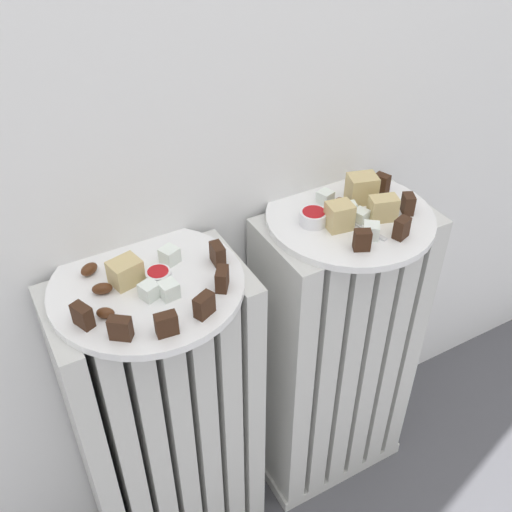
{
  "coord_description": "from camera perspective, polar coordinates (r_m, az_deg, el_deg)",
  "views": [
    {
      "loc": [
        -0.35,
        -0.36,
        1.22
      ],
      "look_at": [
        0.0,
        0.28,
        0.65
      ],
      "focal_mm": 41.42,
      "sensor_mm": 36.0,
      "label": 1
    }
  ],
  "objects": [
    {
      "name": "radiator_left",
      "position": [
        1.11,
        -8.44,
        -16.24
      ],
      "size": [
        0.31,
        0.18,
        0.66
      ],
      "color": "silver",
      "rests_on": "ground_plane"
    },
    {
      "name": "radiator_right",
      "position": [
        1.22,
        7.48,
        -9.63
      ],
      "size": [
        0.31,
        0.18,
        0.66
      ],
      "color": "silver",
      "rests_on": "ground_plane"
    },
    {
      "name": "plate_left",
      "position": [
        0.86,
        -10.48,
        -2.81
      ],
      "size": [
        0.28,
        0.28,
        0.01
      ],
      "primitive_type": "cylinder",
      "color": "white",
      "rests_on": "radiator_left"
    },
    {
      "name": "plate_right",
      "position": [
        1.0,
        9.05,
        3.7
      ],
      "size": [
        0.28,
        0.28,
        0.01
      ],
      "primitive_type": "cylinder",
      "color": "white",
      "rests_on": "radiator_right"
    },
    {
      "name": "dark_cake_slice_left_0",
      "position": [
        0.8,
        -16.41,
        -5.55
      ],
      "size": [
        0.03,
        0.03,
        0.03
      ],
      "primitive_type": "cube",
      "rotation": [
        0.0,
        0.0,
        -1.18
      ],
      "color": "#382114",
      "rests_on": "plate_left"
    },
    {
      "name": "dark_cake_slice_left_1",
      "position": [
        0.77,
        -12.97,
        -6.82
      ],
      "size": [
        0.03,
        0.03,
        0.03
      ],
      "primitive_type": "cube",
      "rotation": [
        0.0,
        0.0,
        -0.65
      ],
      "color": "#382114",
      "rests_on": "plate_left"
    },
    {
      "name": "dark_cake_slice_left_2",
      "position": [
        0.77,
        -8.65,
        -6.53
      ],
      "size": [
        0.03,
        0.02,
        0.03
      ],
      "primitive_type": "cube",
      "rotation": [
        0.0,
        0.0,
        -0.11
      ],
      "color": "#382114",
      "rests_on": "plate_left"
    },
    {
      "name": "dark_cake_slice_left_3",
      "position": [
        0.79,
        -5.03,
        -4.76
      ],
      "size": [
        0.03,
        0.03,
        0.03
      ],
      "primitive_type": "cube",
      "rotation": [
        0.0,
        0.0,
        0.42
      ],
      "color": "#382114",
      "rests_on": "plate_left"
    },
    {
      "name": "dark_cake_slice_left_4",
      "position": [
        0.83,
        -3.3,
        -2.23
      ],
      "size": [
        0.03,
        0.03,
        0.03
      ],
      "primitive_type": "cube",
      "rotation": [
        0.0,
        0.0,
        0.96
      ],
      "color": "#382114",
      "rests_on": "plate_left"
    },
    {
      "name": "dark_cake_slice_left_5",
      "position": [
        0.87,
        -3.73,
        0.2
      ],
      "size": [
        0.02,
        0.03,
        0.03
      ],
      "primitive_type": "cube",
      "rotation": [
        0.0,
        0.0,
        1.49
      ],
      "color": "#382114",
      "rests_on": "plate_left"
    },
    {
      "name": "marble_cake_slice_left_0",
      "position": [
        0.86,
        -12.49,
        -1.51
      ],
      "size": [
        0.05,
        0.04,
        0.04
      ],
      "primitive_type": "cube",
      "rotation": [
        0.0,
        0.0,
        0.22
      ],
      "color": "tan",
      "rests_on": "plate_left"
    },
    {
      "name": "turkish_delight_left_0",
      "position": [
        0.83,
        -10.27,
        -3.32
      ],
      "size": [
        0.03,
        0.03,
        0.02
      ],
      "primitive_type": "cube",
      "rotation": [
        0.0,
        0.0,
        0.33
      ],
      "color": "white",
      "rests_on": "plate_left"
    },
    {
      "name": "turkish_delight_left_1",
      "position": [
        0.82,
        -8.42,
        -3.24
      ],
      "size": [
        0.03,
        0.03,
        0.02
      ],
      "primitive_type": "cube",
      "rotation": [
        0.0,
        0.0,
        0.11
      ],
      "color": "white",
      "rests_on": "plate_left"
    },
    {
      "name": "turkish_delight_left_2",
      "position": [
        0.88,
        -8.35,
        0.06
      ],
      "size": [
        0.03,
        0.03,
        0.02
      ],
      "primitive_type": "cube",
      "rotation": [
        0.0,
        0.0,
        0.38
      ],
      "color": "white",
      "rests_on": "plate_left"
    },
    {
      "name": "medjool_date_left_0",
      "position": [
        0.89,
        -15.81,
        -1.24
      ],
      "size": [
        0.03,
        0.03,
        0.02
      ],
      "primitive_type": "ellipsoid",
      "rotation": [
        0.0,
        0.0,
        0.43
      ],
      "color": "#4C2814",
      "rests_on": "plate_left"
    },
    {
      "name": "medjool_date_left_1",
      "position": [
        0.81,
        -14.33,
        -5.36
      ],
      "size": [
        0.03,
        0.03,
        0.02
      ],
      "primitive_type": "ellipsoid",
      "rotation": [
        0.0,
        0.0,
        2.55
      ],
      "color": "#4C2814",
      "rests_on": "plate_left"
    },
    {
      "name": "medjool_date_left_2",
      "position": [
        0.85,
        -14.63,
        -3.07
      ],
      "size": [
        0.03,
        0.02,
        0.02
      ],
      "primitive_type": "ellipsoid",
      "rotation": [
        0.0,
        0.0,
        2.86
      ],
      "color": "#4C2814",
      "rests_on": "plate_left"
    },
    {
      "name": "jam_bowl_left",
      "position": [
        0.85,
        -9.39,
        -1.98
      ],
      "size": [
        0.04,
        0.04,
        0.02
      ],
      "color": "white",
      "rests_on": "plate_left"
    },
    {
      "name": "dark_cake_slice_right_0",
      "position": [
        0.91,
        10.22,
        1.52
      ],
      "size": [
        0.03,
        0.03,
        0.03
      ],
      "primitive_type": "cube",
      "rotation": [
        0.0,
        0.0,
        -0.46
      ],
      "color": "#382114",
      "rests_on": "plate_right"
    },
    {
      "name": "dark_cake_slice_right_1",
      "position": [
        0.95,
        13.89,
        2.63
      ],
      "size": [
        0.03,
        0.02,
        0.03
      ],
      "primitive_type": "cube",
      "rotation": [
        0.0,
        0.0,
        0.34
      ],
      "color": "#382114",
      "rests_on": "plate_right"
    },
    {
      "name": "dark_cake_slice_right_2",
      "position": [
        1.01,
        14.47,
        4.89
      ],
      "size": [
        0.03,
        0.03,
        0.03
      ],
      "primitive_type": "cube",
      "rotation": [
        0.0,
        0.0,
        1.13
      ],
      "color": "#382114",
      "rests_on": "plate_right"
    },
    {
      "name": "dark_cake_slice_right_3",
      "position": [
        1.06,
        12.04,
        6.87
      ],
      "size": [
        0.02,
        0.03,
        0.03
      ],
      "primitive_type": "cube",
      "rotation": [
        0.0,
        0.0,
        1.92
      ],
      "color": "#382114",
      "rests_on": "plate_right"
    },
    {
      "name": "marble_cake_slice_right_0",
      "position": [
        0.99,
        12.16,
        4.52
      ],
      "size": [
        0.05,
        0.04,
        0.04
      ],
      "primitive_type": "cube",
      "rotation": [
        0.0,
        0.0,
        -0.31
      ],
      "color": "tan",
      "rests_on": "plate_right"
    },
    {
      "name": "marble_cake_slice_right_1",
      "position": [
        1.02,
        10.18,
        6.44
      ],
      "size": [
        0.06,
        0.05,
        0.05
      ],
      "primitive_type": "cube",
      "rotation": [
        0.0,
        0.0,
        -0.29
      ],
      "color": "tan",
      "rests_on": "plate_right"
    },
    {
      "name": "marble_cake_slice_right_2",
      "position": [
        0.95,
        8.05,
        3.85
      ],
      "size": [
        0.04,
        0.04,
        0.04
      ],
      "primitive_type": "cube",
      "rotation": [
        0.0,
        0.0,
        -0.15
      ],
      "color": "tan",
      "rests_on": "plate_right"
    },
    {
      "name": "turkish_delight_right_0",
      "position": [
        0.98,
        10.08,
        3.8
      ],
      "size": [
        0.03,
        0.03,
        0.02
      ],
      "primitive_type": "cube",
      "rotation": [
        0.0,
        0.0,
        0.32
      ],
      "color": "white",
      "rests_on": "plate_right"
    },
    {
      "name": "turkish_delight_right_1",
      "position": [
        1.0,
        9.07,
        4.61
      ],
      "size": [
        0.02,
        0.02,
        0.02
      ],
      "primitive_type": "cube",
      "rotation": [
        0.0,
        0.0,
        1.26
      ],
      "color": "white",
      "rests_on": "plate_right"
    },
    {
      "name": "turkish_delight_right_2",
      "position": [
        1.02,
        6.7,
        5.65
      ],
      "size": [
        0.03,
        0.03,
        0.02
      ],
      "primitive_type": "cube",
      "rotation": [
        0.0,
        0.0,
        0.31
      ],
      "color": "white",
      "rests_on": "plate_right"
    },
    {
      "name": "turkish_delight_right_3",
      "position": [
        0.94,
        11.05,
        2.41
      ],
      "size": [
        0.03,
        0.03,
        0.02
      ],
      "primitive_type": "cube",
      "rotation": [
        0.0,
        0.0,
        0.91
      ],
      "color": "white",
      "rests_on": "plate_right"
    },
    {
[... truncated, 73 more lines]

